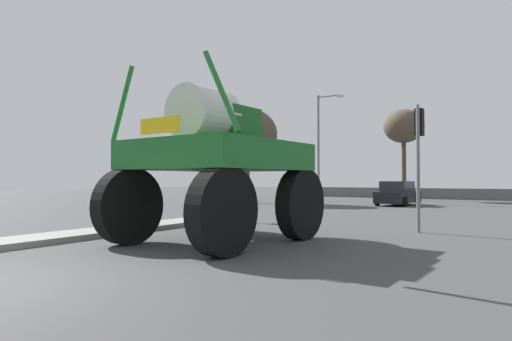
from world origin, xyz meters
The scene contains 10 objects.
ground_plane centered at (0.00, 18.00, 0.00)m, with size 120.00×120.00×0.00m, color #424244.
median_island centered at (-3.75, 4.76, 0.07)m, with size 1.39×11.70×0.15m, color gray.
oversize_sprayer centered at (0.09, 5.65, 2.03)m, with size 4.13×5.33×4.43m.
sedan_ahead centered at (-0.37, 24.59, 0.71)m, with size 2.06×4.19×1.52m.
traffic_signal_near_left centered at (-4.70, 10.78, 2.68)m, with size 0.24×0.54×3.68m.
traffic_signal_near_right centered at (4.00, 10.78, 2.87)m, with size 0.24×0.54×3.93m.
streetlight_far_left centered at (-6.97, 27.43, 4.54)m, with size 2.14×0.24×8.12m.
bare_tree_left centered at (-9.92, 21.73, 4.76)m, with size 4.23×4.23×6.59m.
bare_tree_far_center centered at (-1.82, 31.80, 5.76)m, with size 3.12×3.12×7.16m.
roadside_barrier centered at (0.00, 35.17, 0.45)m, with size 28.95×0.24×0.90m, color #59595B.
Camera 1 is at (7.12, -3.30, 1.62)m, focal length 30.65 mm.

